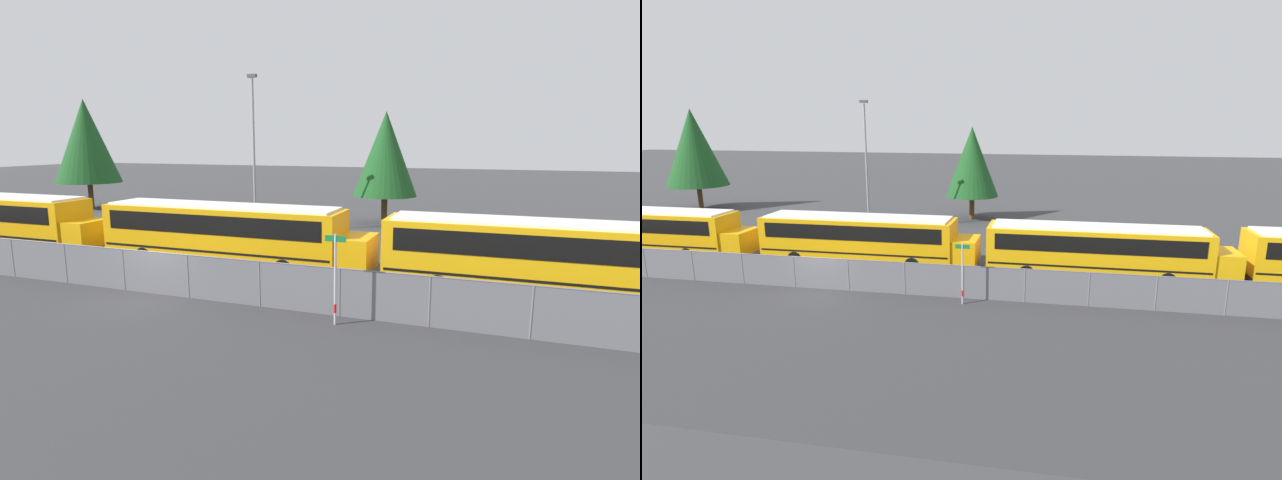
% 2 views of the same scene
% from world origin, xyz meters
% --- Properties ---
extents(ground_plane, '(200.00, 200.00, 0.00)m').
position_xyz_m(ground_plane, '(0.00, 0.00, 0.00)').
color(ground_plane, '#38383A').
extents(road_strip, '(115.43, 12.00, 0.01)m').
position_xyz_m(road_strip, '(0.00, -6.00, 0.00)').
color(road_strip, '#333335').
rests_on(road_strip, ground_plane).
extents(fence, '(81.50, 0.07, 1.71)m').
position_xyz_m(fence, '(-0.00, -0.00, 0.87)').
color(fence, '#9EA0A5').
rests_on(fence, ground_plane).
extents(school_bus_1, '(13.31, 2.51, 2.99)m').
position_xyz_m(school_bus_1, '(-13.76, 4.22, 1.78)').
color(school_bus_1, orange).
rests_on(school_bus_1, ground_plane).
extents(school_bus_2, '(13.31, 2.51, 2.99)m').
position_xyz_m(school_bus_2, '(0.52, 4.68, 1.78)').
color(school_bus_2, orange).
rests_on(school_bus_2, ground_plane).
extents(school_bus_3, '(13.31, 2.51, 2.99)m').
position_xyz_m(school_bus_3, '(14.40, 4.37, 1.78)').
color(school_bus_3, '#EDA80F').
rests_on(school_bus_3, ground_plane).
extents(street_sign, '(0.70, 0.09, 3.01)m').
position_xyz_m(street_sign, '(7.64, -0.80, 1.59)').
color(street_sign, '#B7B7BC').
rests_on(street_sign, ground_plane).
extents(light_pole, '(0.60, 0.24, 9.99)m').
position_xyz_m(light_pole, '(-2.49, 13.40, 5.39)').
color(light_pole, gray).
rests_on(light_pole, ground_plane).
extents(tree_0, '(5.59, 5.59, 9.57)m').
position_xyz_m(tree_0, '(-22.19, 19.63, 5.93)').
color(tree_0, '#51381E').
rests_on(tree_0, ground_plane).
extents(tree_2, '(4.57, 4.57, 8.00)m').
position_xyz_m(tree_2, '(4.67, 19.68, 5.02)').
color(tree_2, '#51381E').
rests_on(tree_2, ground_plane).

